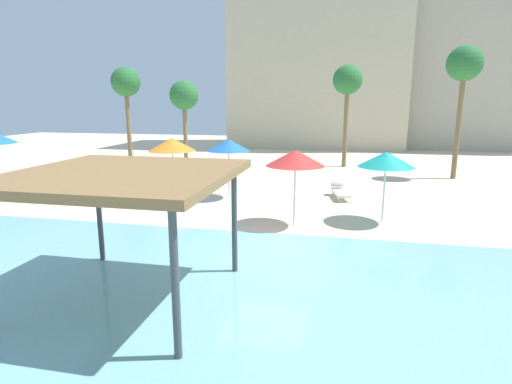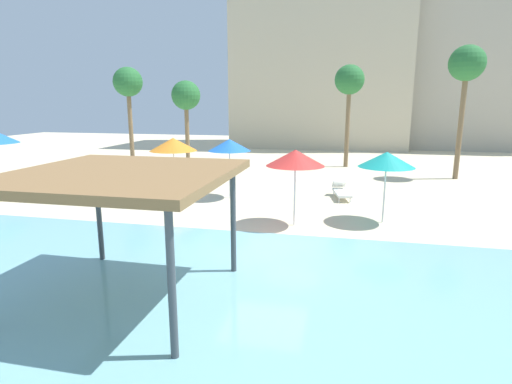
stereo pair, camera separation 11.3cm
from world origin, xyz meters
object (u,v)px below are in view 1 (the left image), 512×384
object	(u,v)px
beach_umbrella_orange_4	(172,144)
lounge_chair_1	(340,190)
shade_pavilion	(124,179)
beach_umbrella_red_1	(295,158)
palm_tree_2	(126,84)
palm_tree_1	(348,82)
palm_tree_0	(464,67)
beach_umbrella_blue_3	(229,145)
beach_umbrella_teal_0	(386,159)
palm_tree_3	(184,97)
lounge_chair_0	(10,192)

from	to	relation	value
beach_umbrella_orange_4	lounge_chair_1	size ratio (longest dim) A/B	1.29
shade_pavilion	beach_umbrella_red_1	bearing A→B (deg)	65.64
beach_umbrella_red_1	palm_tree_2	bearing A→B (deg)	137.62
lounge_chair_1	palm_tree_1	xyz separation A→B (m)	(0.13, 9.42, 5.17)
shade_pavilion	palm_tree_0	distance (m)	20.59
beach_umbrella_blue_3	beach_umbrella_red_1	bearing A→B (deg)	-46.95
beach_umbrella_teal_0	palm_tree_3	world-z (taller)	palm_tree_3
palm_tree_0	palm_tree_1	bearing A→B (deg)	152.46
palm_tree_3	lounge_chair_0	bearing A→B (deg)	-111.16
palm_tree_2	palm_tree_3	size ratio (longest dim) A/B	1.15
beach_umbrella_orange_4	palm_tree_2	distance (m)	9.14
beach_umbrella_teal_0	beach_umbrella_orange_4	world-z (taller)	beach_umbrella_teal_0
palm_tree_3	palm_tree_2	bearing A→B (deg)	-167.83
beach_umbrella_teal_0	beach_umbrella_blue_3	distance (m)	6.99
shade_pavilion	lounge_chair_1	distance (m)	12.15
shade_pavilion	lounge_chair_1	bearing A→B (deg)	68.23
beach_umbrella_red_1	palm_tree_3	world-z (taller)	palm_tree_3
beach_umbrella_orange_4	palm_tree_3	distance (m)	7.80
palm_tree_0	palm_tree_3	distance (m)	16.70
shade_pavilion	beach_umbrella_blue_3	xyz separation A→B (m)	(-0.53, 9.98, -0.32)
beach_umbrella_teal_0	beach_umbrella_orange_4	distance (m)	10.58
beach_umbrella_orange_4	lounge_chair_0	xyz separation A→B (m)	(-6.29, -3.70, -1.89)
palm_tree_0	lounge_chair_0	bearing A→B (deg)	-155.20
beach_umbrella_orange_4	lounge_chair_0	bearing A→B (deg)	-149.54
beach_umbrella_teal_0	beach_umbrella_blue_3	world-z (taller)	beach_umbrella_blue_3
beach_umbrella_blue_3	palm_tree_1	world-z (taller)	palm_tree_1
beach_umbrella_teal_0	beach_umbrella_orange_4	size ratio (longest dim) A/B	1.01
shade_pavilion	beach_umbrella_teal_0	size ratio (longest dim) A/B	1.73
beach_umbrella_red_1	lounge_chair_1	bearing A→B (deg)	71.86
palm_tree_1	beach_umbrella_red_1	bearing A→B (deg)	-96.75
palm_tree_1	palm_tree_2	xyz separation A→B (m)	(-14.15, -2.76, -0.12)
lounge_chair_1	palm_tree_3	size ratio (longest dim) A/B	0.35
lounge_chair_0	beach_umbrella_red_1	bearing A→B (deg)	105.12
lounge_chair_0	beach_umbrella_teal_0	bearing A→B (deg)	109.99
beach_umbrella_orange_4	palm_tree_3	bearing A→B (deg)	106.38
lounge_chair_1	palm_tree_1	bearing A→B (deg)	168.17
lounge_chair_1	palm_tree_0	bearing A→B (deg)	123.83
beach_umbrella_teal_0	palm_tree_1	xyz separation A→B (m)	(-1.43, 13.09, 3.20)
palm_tree_0	lounge_chair_1	bearing A→B (deg)	-135.11
beach_umbrella_red_1	lounge_chair_0	distance (m)	13.22
palm_tree_1	palm_tree_2	size ratio (longest dim) A/B	1.02
palm_tree_1	palm_tree_3	xyz separation A→B (m)	(-10.46, -1.97, -0.92)
beach_umbrella_blue_3	lounge_chair_1	distance (m)	5.47
beach_umbrella_orange_4	palm_tree_1	bearing A→B (deg)	47.38
beach_umbrella_blue_3	lounge_chair_0	xyz separation A→B (m)	(-9.59, -2.29, -2.07)
beach_umbrella_blue_3	lounge_chair_0	size ratio (longest dim) A/B	1.34
beach_umbrella_red_1	beach_umbrella_orange_4	size ratio (longest dim) A/B	1.06
beach_umbrella_blue_3	palm_tree_2	distance (m)	12.30
beach_umbrella_red_1	lounge_chair_0	world-z (taller)	beach_umbrella_red_1
beach_umbrella_orange_4	lounge_chair_1	world-z (taller)	beach_umbrella_orange_4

